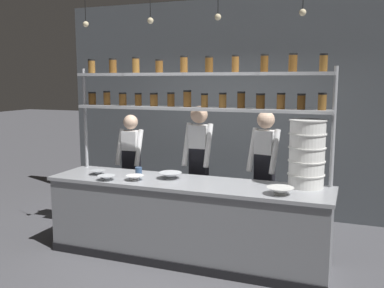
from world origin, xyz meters
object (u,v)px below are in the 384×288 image
container_stack (307,153)px  prep_bowl_center_front (135,178)px  chef_left (131,163)px  prep_bowl_near_right (170,176)px  prep_bowl_far_left (107,178)px  chef_center (199,162)px  serving_cup_front (139,171)px  chef_right (264,169)px  spice_shelf_unit (196,95)px  prep_bowl_center_back (98,172)px  prep_bowl_near_left (280,191)px

container_stack → prep_bowl_center_front: size_ratio=3.47×
chef_left → prep_bowl_near_right: size_ratio=5.84×
prep_bowl_far_left → chef_left: bearing=103.6°
chef_center → prep_bowl_far_left: (-0.80, -0.94, -0.07)m
chef_center → serving_cup_front: (-0.60, -0.52, -0.05)m
chef_right → container_stack: 0.78m
spice_shelf_unit → chef_left: spice_shelf_unit is taller
prep_bowl_near_right → serving_cup_front: bearing=170.4°
spice_shelf_unit → chef_left: (-1.14, 0.45, -0.99)m
prep_bowl_center_back → prep_bowl_far_left: (0.26, -0.22, 0.00)m
prep_bowl_near_left → prep_bowl_center_back: (-2.25, 0.14, -0.01)m
chef_left → prep_bowl_center_back: chef_left is taller
container_stack → serving_cup_front: bearing=-177.6°
spice_shelf_unit → prep_bowl_near_right: 1.00m
chef_right → serving_cup_front: size_ratio=19.27×
prep_bowl_center_back → chef_left: bearing=89.4°
chef_left → prep_bowl_near_right: chef_left is taller
prep_bowl_center_front → prep_bowl_near_right: (0.35, 0.22, 0.01)m
spice_shelf_unit → chef_center: spice_shelf_unit is taller
chef_center → chef_right: (0.85, 0.04, -0.03)m
container_stack → prep_bowl_center_front: 1.95m
prep_bowl_near_left → serving_cup_front: size_ratio=3.14×
chef_left → chef_center: chef_center is taller
prep_bowl_near_right → prep_bowl_far_left: prep_bowl_near_right is taller
prep_bowl_center_front → serving_cup_front: bearing=110.3°
chef_center → prep_bowl_near_left: chef_center is taller
prep_bowl_center_front → container_stack: bearing=11.6°
serving_cup_front → container_stack: bearing=2.4°
prep_bowl_center_back → spice_shelf_unit: bearing=18.0°
prep_bowl_far_left → serving_cup_front: 0.46m
prep_bowl_near_right → chef_center: bearing=76.8°
container_stack → prep_bowl_center_front: (-1.89, -0.39, -0.34)m
prep_bowl_far_left → prep_bowl_center_front: bearing=20.4°
chef_left → chef_right: chef_right is taller
spice_shelf_unit → chef_center: size_ratio=1.82×
prep_bowl_far_left → serving_cup_front: (0.20, 0.42, 0.02)m
prep_bowl_far_left → serving_cup_front: size_ratio=2.34×
prep_bowl_near_left → serving_cup_front: bearing=169.5°
chef_center → prep_bowl_center_back: 1.28m
chef_right → prep_bowl_far_left: size_ratio=8.22×
chef_left → prep_bowl_center_front: 1.09m
chef_right → prep_bowl_center_back: bearing=-148.8°
chef_right → serving_cup_front: (-1.45, -0.56, -0.02)m
prep_bowl_center_back → prep_bowl_near_right: bearing=7.1°
prep_bowl_center_back → prep_bowl_far_left: size_ratio=0.94×
spice_shelf_unit → prep_bowl_near_left: (1.10, -0.51, -0.94)m
chef_right → prep_bowl_near_left: chef_right is taller
spice_shelf_unit → prep_bowl_center_back: bearing=-162.0°
chef_center → prep_bowl_near_right: chef_center is taller
spice_shelf_unit → prep_bowl_center_front: bearing=-140.3°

